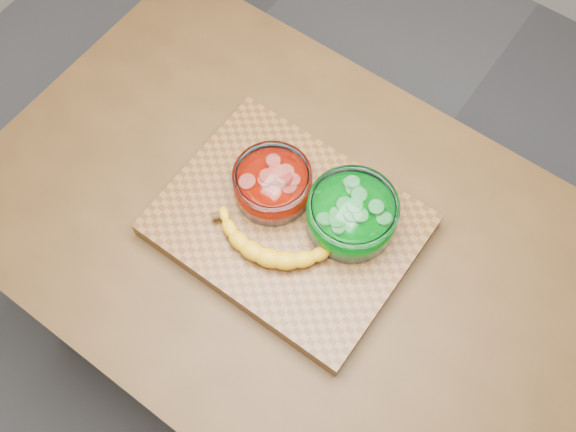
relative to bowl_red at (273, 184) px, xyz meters
The scene contains 6 objects.
ground 0.98m from the bowl_red, 28.51° to the right, with size 3.50×3.50×0.00m, color #535357.
counter 0.53m from the bowl_red, 28.51° to the right, with size 1.20×0.80×0.90m, color #4C3116.
cutting_board 0.08m from the bowl_red, 28.51° to the right, with size 0.45×0.35×0.04m, color brown.
bowl_red is the anchor object (origin of this frame).
bowl_green 0.15m from the bowl_red, 11.55° to the left, with size 0.16×0.16×0.07m.
banana 0.10m from the bowl_red, 52.51° to the right, with size 0.25×0.15×0.04m, color gold, non-canonical shape.
Camera 1 is at (0.29, -0.40, 2.00)m, focal length 40.00 mm.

